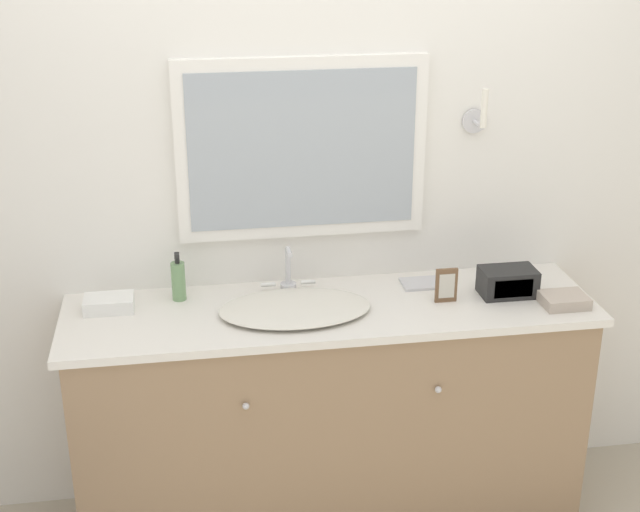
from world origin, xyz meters
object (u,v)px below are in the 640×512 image
Objects in this scene: soap_bottle at (178,280)px; appliance_box at (508,282)px; picture_frame at (446,285)px; sink_basin at (295,307)px.

appliance_box is at bearing -7.26° from soap_bottle.
picture_frame is at bearing -10.39° from soap_bottle.
sink_basin is at bearing -178.69° from appliance_box.
sink_basin is 0.80m from appliance_box.
picture_frame is (0.96, -0.18, -0.01)m from soap_bottle.
picture_frame is (-0.24, -0.02, 0.01)m from appliance_box.
soap_bottle is 1.21m from appliance_box.
soap_bottle is 1.43× the size of picture_frame.
soap_bottle reaches higher than sink_basin.
soap_bottle is at bearing 157.03° from sink_basin.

